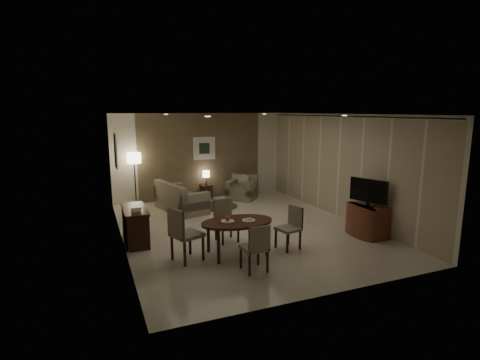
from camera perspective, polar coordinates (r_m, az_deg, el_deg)
name	(u,v)px	position (r m, az deg, el deg)	size (l,w,h in m)	color
room_shell	(237,170)	(9.06, -0.48, 1.46)	(5.50, 7.00, 2.70)	beige
taupe_accent	(201,156)	(11.96, -5.95, 3.62)	(3.96, 0.03, 2.70)	#756549
curtain_wall	(339,168)	(10.03, 14.79, 1.82)	(0.08, 6.70, 2.58)	#BCAD93
curtain_rod	(341,116)	(9.92, 15.15, 9.37)	(0.03, 0.03, 6.80)	black
art_back_frame	(204,148)	(11.93, -5.47, 4.83)	(0.72, 0.03, 0.72)	silver
art_back_canvas	(204,148)	(11.92, -5.45, 4.82)	(0.34, 0.01, 0.34)	black
art_left_frame	(116,151)	(9.18, -18.43, 4.18)	(0.03, 0.60, 0.80)	silver
art_left_canvas	(116,151)	(9.19, -18.34, 4.19)	(0.01, 0.46, 0.64)	gray
downlight_nl	(208,116)	(6.41, -4.95, 9.63)	(0.10, 0.10, 0.01)	white
downlight_nr	(344,116)	(7.71, 15.63, 9.44)	(0.10, 0.10, 0.01)	white
downlight_fl	(166,114)	(9.90, -11.22, 9.79)	(0.10, 0.10, 0.01)	white
downlight_fr	(264,114)	(10.79, 3.75, 10.02)	(0.10, 0.10, 0.01)	white
console_desk	(135,225)	(8.32, -15.67, -6.68)	(0.48, 1.20, 0.75)	#442316
telephone	(136,210)	(7.91, -15.57, -4.36)	(0.20, 0.14, 0.09)	white
tv_cabinet	(367,220)	(8.92, 18.82, -5.85)	(0.48, 0.90, 0.70)	brown
flat_tv	(368,191)	(8.75, 18.98, -1.65)	(0.06, 0.88, 0.60)	black
dining_table	(237,238)	(7.39, -0.42, -8.78)	(1.43, 0.90, 0.67)	#442316
chair_near	(254,247)	(6.64, 2.16, -10.18)	(0.42, 0.42, 0.87)	gray
chair_far	(227,221)	(8.06, -2.02, -6.26)	(0.44, 0.44, 0.90)	gray
chair_left	(187,234)	(7.12, -8.06, -8.12)	(0.50, 0.50, 1.04)	gray
chair_right	(288,228)	(7.71, 7.34, -7.29)	(0.42, 0.42, 0.87)	gray
plate_a	(228,221)	(7.27, -1.90, -6.27)	(0.26, 0.26, 0.02)	white
plate_b	(249,220)	(7.32, 1.33, -6.15)	(0.26, 0.26, 0.02)	white
fruit_apple	(228,218)	(7.25, -1.90, -5.87)	(0.09, 0.09, 0.09)	#B04014
napkin	(249,219)	(7.32, 1.33, -5.97)	(0.12, 0.08, 0.03)	white
round_rug	(217,206)	(11.07, -3.59, -3.99)	(1.23, 1.23, 0.01)	#433E25
sofa	(181,196)	(10.64, -8.96, -2.49)	(0.86, 1.72, 0.81)	gray
armchair	(242,187)	(11.85, 0.25, -1.14)	(0.85, 0.81, 0.76)	gray
side_table	(206,192)	(11.95, -5.14, -1.82)	(0.36, 0.36, 0.46)	#331A11
table_lamp	(206,177)	(11.85, -5.18, 0.45)	(0.22, 0.22, 0.50)	#FFEAC1
floor_lamp	(135,180)	(11.39, -15.70, 0.07)	(0.40, 0.40, 1.58)	#FFE5B7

